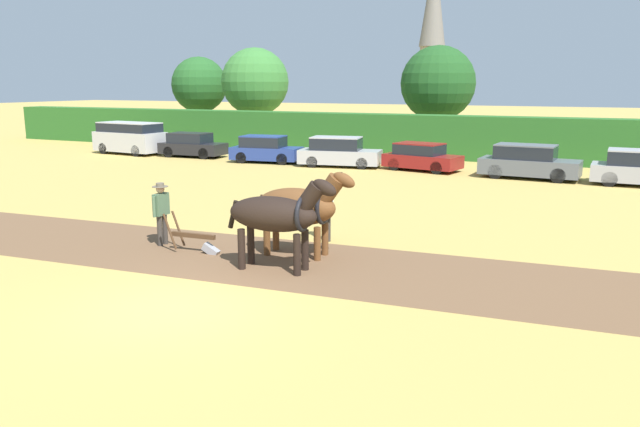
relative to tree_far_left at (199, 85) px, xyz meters
The scene contains 18 objects.
ground_plane 40.65m from the tree_far_left, 55.15° to the right, with size 240.00×240.00×0.00m, color tan.
plowed_furrow_strip 35.97m from the tree_far_left, 56.12° to the right, with size 24.67×4.20×0.01m, color brown.
hedgerow 24.02m from the tree_far_left, 14.29° to the right, with size 70.92×1.79×2.56m, color #286023.
tree_far_left is the anchor object (origin of this frame).
tree_left 6.15m from the tree_far_left, 11.65° to the right, with size 5.07×5.07×7.05m.
tree_center_left 19.97m from the tree_far_left, ahead, with size 4.98×4.98×6.90m.
church_spire 29.94m from the tree_far_left, 66.10° to the left, with size 2.87×2.87×18.66m.
draft_horse_lead_left 38.43m from the tree_far_left, 51.69° to the right, with size 2.87×1.05×2.35m.
draft_horse_lead_right 37.30m from the tree_far_left, 50.49° to the right, with size 2.83×1.17×2.33m.
plow 36.51m from the tree_far_left, 54.54° to the right, with size 1.57×0.49×1.13m.
farmer_at_plow 35.49m from the tree_far_left, 56.09° to the right, with size 0.44×0.68×1.74m.
farmer_beside_team 36.02m from the tree_far_left, 48.76° to the right, with size 0.51×0.44×1.59m.
parked_van 12.65m from the tree_far_left, 75.59° to the right, with size 4.80×2.41×2.00m.
parked_car_left 14.33m from the tree_far_left, 56.57° to the right, with size 4.07×1.92×1.46m.
parked_car_center_left 18.12m from the tree_far_left, 42.66° to the right, with size 4.13×2.26×1.51m.
parked_car_center 21.52m from the tree_far_left, 34.27° to the right, with size 4.59×2.47×1.60m.
parked_car_center_right 25.13m from the tree_far_left, 27.75° to the right, with size 4.11×2.46×1.41m.
parked_car_right 30.10m from the tree_far_left, 23.93° to the right, with size 4.58×2.06×1.60m.
Camera 1 is at (7.68, -9.53, 4.41)m, focal length 35.00 mm.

